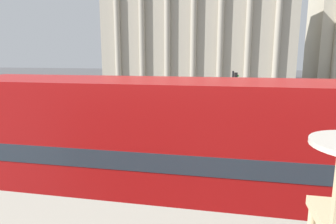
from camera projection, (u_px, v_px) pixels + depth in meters
double_decker_bus at (160, 153)px, 7.96m from camera, size 10.99×2.75×4.38m
plaza_building_left at (198, 33)px, 51.43m from camera, size 30.37×15.37×17.38m
traffic_light_near at (124, 118)px, 12.31m from camera, size 0.42×0.24×3.76m
traffic_light_mid at (233, 93)px, 18.94m from camera, size 0.42×0.24×4.00m
car_white at (269, 103)px, 27.04m from camera, size 4.20×1.93×1.35m
car_navy at (177, 95)px, 32.03m from camera, size 4.20×1.93×1.35m
pedestrian_yellow at (178, 99)px, 27.56m from camera, size 0.32×0.32×1.75m
pedestrian_white at (226, 100)px, 26.56m from camera, size 0.32×0.32×1.74m
pedestrian_red at (203, 92)px, 31.98m from camera, size 0.32×0.32×1.79m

